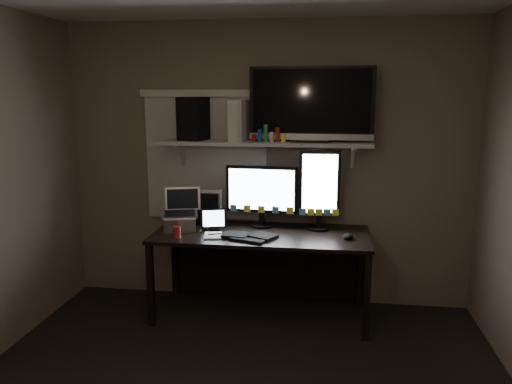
% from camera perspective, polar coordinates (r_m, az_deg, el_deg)
% --- Properties ---
extents(back_wall, '(3.60, 0.00, 3.60)m').
position_cam_1_polar(back_wall, '(4.45, 1.23, 3.08)').
color(back_wall, '#6A5E4C').
rests_on(back_wall, floor).
extents(window_blinds, '(1.10, 0.02, 1.10)m').
position_cam_1_polar(window_blinds, '(4.52, -5.74, 3.81)').
color(window_blinds, silver).
rests_on(window_blinds, back_wall).
extents(desk, '(1.80, 0.75, 0.73)m').
position_cam_1_polar(desk, '(4.36, 0.80, -6.49)').
color(desk, black).
rests_on(desk, floor).
extents(wall_shelf, '(1.80, 0.35, 0.03)m').
position_cam_1_polar(wall_shelf, '(4.25, 0.96, 5.62)').
color(wall_shelf, '#B2B3AE').
rests_on(wall_shelf, back_wall).
extents(monitor_landscape, '(0.63, 0.10, 0.55)m').
position_cam_1_polar(monitor_landscape, '(4.33, 0.66, -0.43)').
color(monitor_landscape, black).
rests_on(monitor_landscape, desk).
extents(monitor_portrait, '(0.35, 0.09, 0.69)m').
position_cam_1_polar(monitor_portrait, '(4.26, 7.26, 0.25)').
color(monitor_portrait, black).
rests_on(monitor_portrait, desk).
extents(keyboard, '(0.47, 0.30, 0.03)m').
position_cam_1_polar(keyboard, '(4.06, -0.78, -5.03)').
color(keyboard, black).
rests_on(keyboard, desk).
extents(mouse, '(0.11, 0.14, 0.04)m').
position_cam_1_polar(mouse, '(4.09, 10.48, -4.99)').
color(mouse, black).
rests_on(mouse, desk).
extents(notepad, '(0.17, 0.22, 0.01)m').
position_cam_1_polar(notepad, '(4.11, -4.94, -4.98)').
color(notepad, white).
rests_on(notepad, desk).
extents(tablet, '(0.23, 0.15, 0.19)m').
position_cam_1_polar(tablet, '(4.27, -4.81, -3.14)').
color(tablet, black).
rests_on(tablet, desk).
extents(file_sorter, '(0.24, 0.12, 0.30)m').
position_cam_1_polar(file_sorter, '(4.46, -5.63, -1.75)').
color(file_sorter, black).
rests_on(file_sorter, desk).
extents(laptop, '(0.36, 0.32, 0.34)m').
position_cam_1_polar(laptop, '(4.30, -8.72, -2.08)').
color(laptop, '#A3A3A8').
rests_on(laptop, desk).
extents(cup, '(0.08, 0.08, 0.10)m').
position_cam_1_polar(cup, '(4.08, -9.03, -4.57)').
color(cup, maroon).
rests_on(cup, desk).
extents(sticky_notes, '(0.34, 0.27, 0.00)m').
position_cam_1_polar(sticky_notes, '(4.20, -5.10, -4.70)').
color(sticky_notes, '#F8FF45').
rests_on(sticky_notes, desk).
extents(tv, '(1.03, 0.23, 0.62)m').
position_cam_1_polar(tv, '(4.20, 6.35, 9.91)').
color(tv, black).
rests_on(tv, wall_shelf).
extents(game_console, '(0.16, 0.30, 0.34)m').
position_cam_1_polar(game_console, '(4.26, -1.88, 8.15)').
color(game_console, beige).
rests_on(game_console, wall_shelf).
extents(speaker, '(0.25, 0.29, 0.37)m').
position_cam_1_polar(speaker, '(4.38, -7.17, 8.32)').
color(speaker, black).
rests_on(speaker, wall_shelf).
extents(bottles, '(0.24, 0.11, 0.15)m').
position_cam_1_polar(bottles, '(4.20, 1.45, 6.77)').
color(bottles, '#A50F0C').
rests_on(bottles, wall_shelf).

